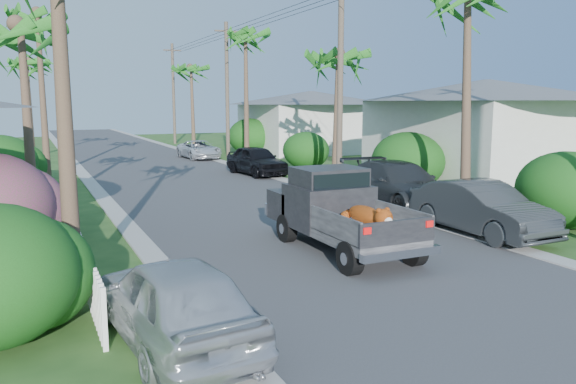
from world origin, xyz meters
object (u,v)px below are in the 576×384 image
palm_l_b (20,26)px  palm_r_c (245,33)px  palm_l_d (26,62)px  parked_car_rn (481,209)px  pickup_truck (334,209)px  parked_car_rd (199,150)px  palm_l_c (37,14)px  parked_car_rf (256,161)px  utility_pole_d (174,93)px  house_right_far (311,124)px  parked_car_rm (398,185)px  house_right_near (484,134)px  palm_r_d (191,68)px  palm_r_b (338,54)px  utility_pole_c (227,90)px  utility_pole_b (340,82)px  parked_car_ln (174,301)px

palm_l_b → palm_r_c: size_ratio=0.79×
palm_l_d → parked_car_rn: bearing=-70.1°
pickup_truck → parked_car_rd: (3.44, 24.24, -0.41)m
parked_car_rn → palm_l_c: 22.60m
parked_car_rf → palm_r_c: size_ratio=0.47×
utility_pole_d → palm_l_b: bearing=-111.8°
pickup_truck → parked_car_rn: 4.49m
pickup_truck → house_right_far: (12.84, 26.10, 1.11)m
pickup_truck → palm_l_b: 11.85m
palm_l_b → utility_pole_d: size_ratio=0.82×
parked_car_rn → palm_l_d: (-11.11, 30.62, 5.69)m
palm_l_c → palm_l_d: size_ratio=1.19×
parked_car_rm → house_right_near: 9.14m
parked_car_rf → palm_r_d: size_ratio=0.55×
palm_r_b → palm_r_d: 25.01m
utility_pole_d → parked_car_rd: bearing=-97.7°
pickup_truck → utility_pole_d: (5.44, 39.10, 3.59)m
palm_r_c → parked_car_rf: bearing=-107.2°
house_right_near → utility_pole_c: 17.79m
utility_pole_b → utility_pole_c: bearing=90.0°
parked_car_ln → palm_r_c: bearing=-119.1°
palm_r_d → palm_r_c: bearing=-91.2°
palm_l_c → palm_r_b: (12.60, -7.00, -1.96)m
parked_car_rf → palm_r_c: 10.73m
utility_pole_d → utility_pole_b: bearing=-90.0°
house_right_far → utility_pole_d: bearing=119.6°
parked_car_rm → palm_r_c: 19.65m
parked_car_rm → house_right_far: house_right_far is taller
palm_r_c → palm_r_b: bearing=-87.9°
parked_car_rd → palm_l_c: size_ratio=0.47×
palm_r_c → utility_pole_d: bearing=92.0°
parked_car_rd → palm_l_d: (-10.10, 5.86, 5.84)m
palm_l_d → house_right_far: palm_l_d is taller
parked_car_rm → parked_car_rd: 20.39m
parked_car_rf → house_right_near: size_ratio=0.49×
parked_car_ln → palm_r_d: palm_r_d is taller
palm_l_b → palm_l_d: 22.00m
parked_car_rm → palm_l_c: 19.32m
palm_r_b → utility_pole_d: 28.05m
parked_car_rd → house_right_near: 18.75m
parked_car_ln → parked_car_rm: bearing=-147.2°
parked_car_rm → palm_r_c: palm_r_c is taller
parked_car_ln → utility_pole_c: 30.39m
palm_r_c → house_right_near: palm_r_c is taller
parked_car_rn → palm_r_d: palm_r_d is taller
parked_car_ln → palm_l_b: size_ratio=0.56×
palm_l_b → house_right_far: palm_l_b is taller
palm_r_c → utility_pole_c: bearing=106.7°
parked_car_ln → utility_pole_b: (10.60, 13.22, 3.90)m
parked_car_ln → parked_car_rd: bearing=-112.8°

